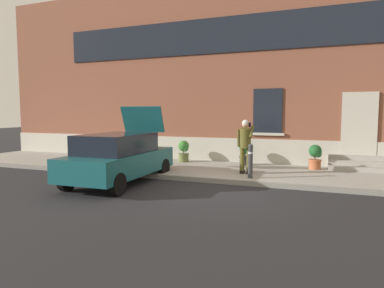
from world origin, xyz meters
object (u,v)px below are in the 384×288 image
at_px(person_on_phone, 245,143).
at_px(planter_cream, 134,148).
at_px(hatchback_car_teal, 119,157).
at_px(planter_terracotta, 315,156).
at_px(planter_olive, 184,151).
at_px(planter_charcoal, 245,153).
at_px(bollard_near_person, 250,160).
at_px(bollard_far_left, 124,153).

bearing_deg(person_on_phone, planter_cream, 165.28).
distance_m(hatchback_car_teal, planter_terracotta, 6.72).
xyz_separation_m(person_on_phone, planter_terracotta, (2.09, 1.82, -0.54)).
bearing_deg(hatchback_car_teal, planter_cream, 115.46).
relative_size(planter_olive, planter_charcoal, 1.00).
xyz_separation_m(bollard_near_person, planter_cream, (-5.68, 2.79, -0.11)).
relative_size(bollard_far_left, planter_olive, 1.22).
xyz_separation_m(hatchback_car_teal, bollard_far_left, (-0.76, 1.44, -0.09)).
height_order(hatchback_car_teal, bollard_near_person, hatchback_car_teal).
xyz_separation_m(hatchback_car_teal, bollard_near_person, (3.67, 1.44, -0.09)).
xyz_separation_m(bollard_near_person, planter_charcoal, (-0.70, 2.53, -0.11)).
relative_size(bollard_near_person, planter_olive, 1.22).
bearing_deg(planter_terracotta, bollard_far_left, -158.44).
bearing_deg(planter_charcoal, planter_terracotta, -1.64).
relative_size(planter_charcoal, planter_terracotta, 1.00).
bearing_deg(planter_cream, bollard_near_person, -26.13).
bearing_deg(person_on_phone, hatchback_car_teal, -141.39).
relative_size(hatchback_car_teal, planter_charcoal, 4.76).
height_order(bollard_near_person, planter_olive, bollard_near_person).
xyz_separation_m(planter_charcoal, planter_terracotta, (2.49, -0.07, 0.00)).
distance_m(bollard_far_left, planter_charcoal, 4.51).
xyz_separation_m(hatchback_car_teal, planter_olive, (0.48, 3.92, -0.19)).
height_order(hatchback_car_teal, person_on_phone, hatchback_car_teal).
xyz_separation_m(bollard_far_left, person_on_phone, (4.14, 0.64, 0.44)).
distance_m(bollard_near_person, planter_olive, 4.04).
relative_size(person_on_phone, planter_terracotta, 2.03).
distance_m(planter_charcoal, planter_terracotta, 2.49).
relative_size(person_on_phone, planter_charcoal, 2.03).
bearing_deg(person_on_phone, bollard_far_left, -164.23).
height_order(planter_charcoal, planter_terracotta, same).
xyz_separation_m(planter_olive, planter_terracotta, (4.99, -0.02, 0.00)).
bearing_deg(person_on_phone, planter_charcoal, 109.03).
bearing_deg(planter_terracotta, planter_olive, 179.79).
distance_m(planter_olive, planter_terracotta, 4.99).
relative_size(bollard_near_person, planter_charcoal, 1.22).
relative_size(bollard_near_person, planter_cream, 1.22).
bearing_deg(planter_terracotta, person_on_phone, -138.89).
relative_size(hatchback_car_teal, planter_terracotta, 4.76).
xyz_separation_m(bollard_far_left, planter_cream, (-1.25, 2.79, -0.11)).
bearing_deg(bollard_near_person, planter_cream, 153.87).
bearing_deg(bollard_near_person, planter_charcoal, 105.36).
distance_m(person_on_phone, planter_charcoal, 2.01).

